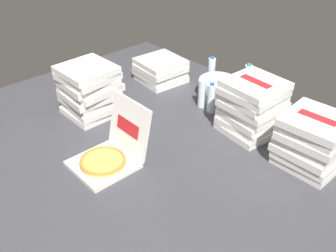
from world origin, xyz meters
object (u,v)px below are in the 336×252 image
(pizza_stack_left_mid, at_px, (252,107))
(ice_bucket, at_px, (218,88))
(water_bottle_1, at_px, (212,71))
(water_bottle_2, at_px, (202,93))
(open_pizza_box, at_px, (111,152))
(pizza_stack_center_near, at_px, (90,90))
(water_bottle_3, at_px, (246,92))
(pizza_stack_center_far, at_px, (312,141))
(pizza_stack_left_near, at_px, (161,70))
(water_bottle_0, at_px, (256,84))
(water_bottle_5, at_px, (211,98))
(water_bottle_4, at_px, (248,78))

(pizza_stack_left_mid, xyz_separation_m, ice_bucket, (-0.50, 0.21, -0.12))
(ice_bucket, xyz_separation_m, water_bottle_1, (-0.20, 0.14, 0.04))
(water_bottle_2, bearing_deg, ice_bucket, 98.10)
(open_pizza_box, distance_m, pizza_stack_center_near, 0.65)
(pizza_stack_center_near, distance_m, water_bottle_2, 0.85)
(water_bottle_3, bearing_deg, water_bottle_1, 168.57)
(pizza_stack_center_far, xyz_separation_m, water_bottle_2, (-0.94, 0.02, -0.06))
(open_pizza_box, relative_size, ice_bucket, 1.42)
(ice_bucket, height_order, water_bottle_3, water_bottle_3)
(water_bottle_2, bearing_deg, pizza_stack_left_mid, 0.42)
(pizza_stack_center_far, relative_size, water_bottle_3, 1.62)
(water_bottle_1, bearing_deg, pizza_stack_left_mid, -26.96)
(pizza_stack_left_near, height_order, water_bottle_2, water_bottle_2)
(water_bottle_0, relative_size, water_bottle_5, 1.00)
(pizza_stack_center_near, relative_size, pizza_stack_left_mid, 0.98)
(water_bottle_4, bearing_deg, water_bottle_2, -98.36)
(open_pizza_box, height_order, water_bottle_1, open_pizza_box)
(water_bottle_2, relative_size, water_bottle_3, 1.00)
(pizza_stack_left_near, bearing_deg, water_bottle_2, -6.40)
(water_bottle_5, bearing_deg, water_bottle_1, 132.23)
(water_bottle_0, height_order, water_bottle_3, same)
(pizza_stack_center_near, xyz_separation_m, water_bottle_1, (0.26, 1.05, -0.08))
(water_bottle_4, bearing_deg, open_pizza_box, -88.65)
(water_bottle_2, xyz_separation_m, water_bottle_3, (0.22, 0.26, 0.00))
(pizza_stack_center_near, xyz_separation_m, water_bottle_2, (0.49, 0.69, -0.08))
(pizza_stack_left_mid, relative_size, water_bottle_3, 1.66)
(pizza_stack_left_mid, xyz_separation_m, water_bottle_0, (-0.27, 0.43, -0.08))
(ice_bucket, bearing_deg, open_pizza_box, -83.37)
(water_bottle_0, bearing_deg, ice_bucket, -135.65)
(water_bottle_3, bearing_deg, water_bottle_2, -129.65)
(pizza_stack_center_near, relative_size, water_bottle_5, 1.63)
(pizza_stack_center_near, relative_size, pizza_stack_left_near, 1.00)
(open_pizza_box, height_order, water_bottle_0, open_pizza_box)
(pizza_stack_left_near, bearing_deg, pizza_stack_center_far, -3.20)
(water_bottle_0, relative_size, water_bottle_4, 1.00)
(open_pizza_box, distance_m, ice_bucket, 1.15)
(pizza_stack_center_far, height_order, pizza_stack_left_near, pizza_stack_center_far)
(pizza_stack_center_far, height_order, water_bottle_4, pizza_stack_center_far)
(pizza_stack_left_near, height_order, water_bottle_3, water_bottle_3)
(ice_bucket, distance_m, water_bottle_2, 0.22)
(pizza_stack_center_near, bearing_deg, pizza_stack_left_near, 95.40)
(pizza_stack_left_near, distance_m, water_bottle_5, 0.67)
(open_pizza_box, xyz_separation_m, ice_bucket, (-0.13, 1.15, -0.00))
(open_pizza_box, bearing_deg, pizza_stack_left_near, 123.70)
(ice_bucket, height_order, water_bottle_0, water_bottle_0)
(ice_bucket, relative_size, water_bottle_1, 1.28)
(pizza_stack_center_far, distance_m, water_bottle_1, 1.23)
(pizza_stack_left_near, relative_size, water_bottle_3, 1.63)
(pizza_stack_center_near, xyz_separation_m, water_bottle_5, (0.59, 0.69, -0.08))
(pizza_stack_center_near, relative_size, water_bottle_2, 1.63)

